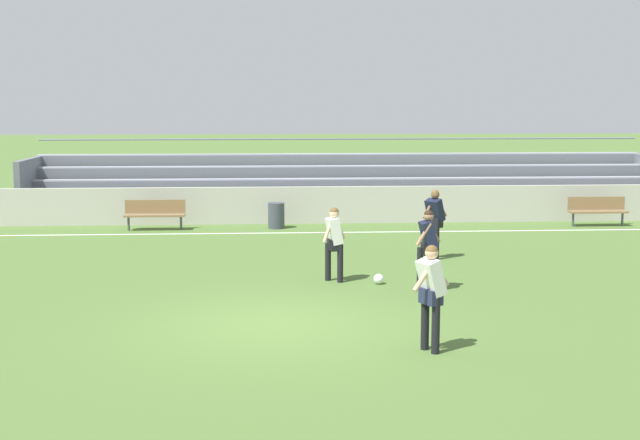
{
  "coord_description": "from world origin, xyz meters",
  "views": [
    {
      "loc": [
        -0.07,
        -14.47,
        3.92
      ],
      "look_at": [
        1.09,
        4.85,
        1.14
      ],
      "focal_mm": 47.69,
      "sensor_mm": 36.0,
      "label": 1
    }
  ],
  "objects": [
    {
      "name": "field_line_sideline",
      "position": [
        0.0,
        10.2,
        0.0
      ],
      "size": [
        44.0,
        0.12,
        0.01
      ],
      "primitive_type": "cube",
      "color": "white",
      "rests_on": "ground"
    },
    {
      "name": "player_dark_trailing_run",
      "position": [
        3.17,
        2.48,
        0.99
      ],
      "size": [
        0.59,
        0.45,
        1.67
      ],
      "color": "black",
      "rests_on": "ground"
    },
    {
      "name": "player_white_wide_left",
      "position": [
        2.42,
        -1.75,
        1.01
      ],
      "size": [
        0.67,
        0.5,
        1.69
      ],
      "color": "black",
      "rests_on": "ground"
    },
    {
      "name": "ground_plane",
      "position": [
        0.0,
        0.0,
        0.0
      ],
      "size": [
        160.0,
        160.0,
        0.0
      ],
      "primitive_type": "plane",
      "color": "#4C6B30"
    },
    {
      "name": "player_white_wide_right",
      "position": [
        1.31,
        3.46,
        0.95
      ],
      "size": [
        0.53,
        0.44,
        1.61
      ],
      "color": "black",
      "rests_on": "ground"
    },
    {
      "name": "trash_bin",
      "position": [
        0.14,
        11.13,
        0.39
      ],
      "size": [
        0.5,
        0.5,
        0.78
      ],
      "primitive_type": "cylinder",
      "color": "#3D424C",
      "rests_on": "ground"
    },
    {
      "name": "bleacher_stand",
      "position": [
        2.62,
        14.69,
        1.05
      ],
      "size": [
        21.74,
        3.28,
        2.49
      ],
      "color": "#9EA3AD",
      "rests_on": "ground"
    },
    {
      "name": "bench_far_left",
      "position": [
        -3.5,
        11.03,
        0.55
      ],
      "size": [
        1.8,
        0.4,
        0.9
      ],
      "color": "olive",
      "rests_on": "ground"
    },
    {
      "name": "soccer_ball",
      "position": [
        2.24,
        3.14,
        0.11
      ],
      "size": [
        0.22,
        0.22,
        0.22
      ],
      "primitive_type": "sphere",
      "color": "white",
      "rests_on": "ground"
    },
    {
      "name": "bench_near_wall_gap",
      "position": [
        10.08,
        11.03,
        0.55
      ],
      "size": [
        1.8,
        0.4,
        0.9
      ],
      "color": "olive",
      "rests_on": "ground"
    },
    {
      "name": "player_dark_overlapping",
      "position": [
        3.98,
        5.92,
        1.02
      ],
      "size": [
        0.7,
        0.54,
        1.71
      ],
      "color": "black",
      "rests_on": "ground"
    },
    {
      "name": "sideline_wall",
      "position": [
        0.0,
        12.1,
        0.58
      ],
      "size": [
        48.0,
        0.16,
        1.17
      ],
      "primitive_type": "cube",
      "color": "#BCB7AD",
      "rests_on": "ground"
    }
  ]
}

